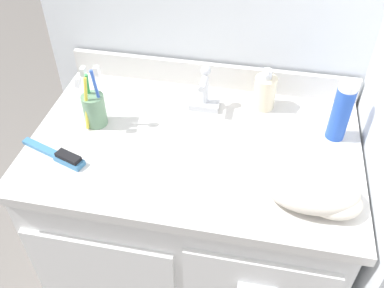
% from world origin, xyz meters
% --- Properties ---
extents(ground_plane, '(6.00, 6.00, 0.00)m').
position_xyz_m(ground_plane, '(0.00, 0.00, 0.00)').
color(ground_plane, slate).
extents(vanity, '(0.91, 0.60, 0.79)m').
position_xyz_m(vanity, '(-0.00, -0.00, 0.41)').
color(vanity, white).
rests_on(vanity, ground_plane).
extents(backsplash, '(0.91, 0.02, 0.08)m').
position_xyz_m(backsplash, '(0.00, 0.28, 0.83)').
color(backsplash, silver).
rests_on(backsplash, vanity).
extents(sink_faucet, '(0.09, 0.09, 0.14)m').
position_xyz_m(sink_faucet, '(0.00, 0.16, 0.84)').
color(sink_faucet, silver).
rests_on(sink_faucet, vanity).
extents(toothbrush_cup, '(0.07, 0.08, 0.19)m').
position_xyz_m(toothbrush_cup, '(-0.30, 0.03, 0.85)').
color(toothbrush_cup, gray).
rests_on(toothbrush_cup, vanity).
extents(soap_dispenser, '(0.07, 0.07, 0.14)m').
position_xyz_m(soap_dispenser, '(0.18, 0.20, 0.85)').
color(soap_dispenser, beige).
rests_on(soap_dispenser, vanity).
extents(shaving_cream_can, '(0.05, 0.05, 0.18)m').
position_xyz_m(shaving_cream_can, '(0.38, 0.10, 0.88)').
color(shaving_cream_can, '#234CB2').
rests_on(shaving_cream_can, vanity).
extents(hairbrush, '(0.20, 0.09, 0.03)m').
position_xyz_m(hairbrush, '(-0.34, -0.13, 0.80)').
color(hairbrush, teal).
rests_on(hairbrush, vanity).
extents(hand_towel, '(0.23, 0.15, 0.08)m').
position_xyz_m(hand_towel, '(0.32, -0.15, 0.83)').
color(hand_towel, beige).
rests_on(hand_towel, vanity).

